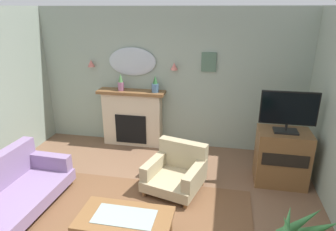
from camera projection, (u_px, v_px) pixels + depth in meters
wall_back at (169, 79)px, 5.92m from camera, size 6.25×0.10×2.75m
patterned_rug at (128, 231)px, 3.83m from camera, size 3.20×2.40×0.01m
fireplace at (132, 118)px, 6.12m from camera, size 1.36×0.36×1.16m
mantel_vase_right at (121, 83)px, 5.88m from camera, size 0.12×0.12×0.33m
mantel_vase_left at (155, 85)px, 5.76m from camera, size 0.14×0.14×0.33m
wall_mirror at (132, 62)px, 5.86m from camera, size 0.96×0.06×0.56m
wall_sconce_left at (91, 63)px, 5.99m from camera, size 0.14×0.14×0.14m
wall_sconce_right at (174, 66)px, 5.68m from camera, size 0.14×0.14×0.14m
framed_picture at (209, 62)px, 5.59m from camera, size 0.28×0.03×0.36m
coffee_table at (125, 221)px, 3.46m from camera, size 1.10×0.60×0.45m
floral_couch at (8, 192)px, 4.11m from camera, size 0.93×1.75×0.76m
armchair_by_coffee_table at (177, 171)px, 4.67m from camera, size 0.99×1.00×0.71m
tv_cabinet at (281, 157)px, 4.79m from camera, size 0.80×0.57×0.90m
tv_flatscreen at (289, 111)px, 4.49m from camera, size 0.84×0.24×0.65m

